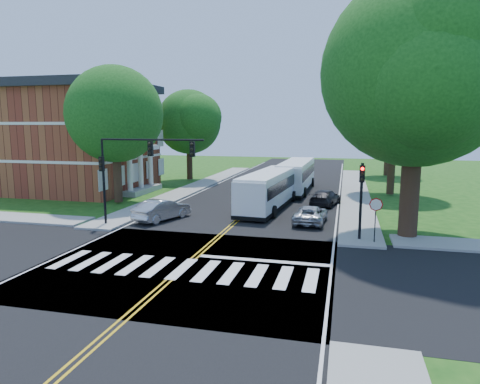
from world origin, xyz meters
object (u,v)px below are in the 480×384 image
(suv, at_px, (311,214))
(hatchback, at_px, (162,210))
(bus_follow, at_px, (296,175))
(dark_sedan, at_px, (325,198))
(signal_nw, at_px, (135,161))
(signal_ne, at_px, (361,191))
(bus_lead, at_px, (269,189))

(suv, bearing_deg, hatchback, 11.67)
(bus_follow, height_order, dark_sedan, bus_follow)
(signal_nw, distance_m, bus_follow, 20.19)
(signal_nw, height_order, signal_ne, signal_nw)
(bus_follow, xyz_separation_m, dark_sedan, (3.26, -7.23, -0.95))
(dark_sedan, bearing_deg, bus_lead, 41.13)
(bus_lead, xyz_separation_m, hatchback, (-6.57, -6.10, -0.81))
(signal_ne, height_order, bus_follow, signal_ne)
(bus_follow, bearing_deg, hatchback, 65.18)
(signal_ne, bearing_deg, bus_lead, 128.49)
(suv, bearing_deg, bus_lead, -47.90)
(signal_nw, distance_m, suv, 12.25)
(suv, bearing_deg, bus_follow, -76.67)
(signal_ne, relative_size, bus_follow, 0.37)
(suv, distance_m, dark_sedan, 6.93)
(bus_lead, bearing_deg, suv, 133.71)
(hatchback, bearing_deg, signal_ne, -171.39)
(signal_ne, distance_m, bus_follow, 19.10)
(hatchback, bearing_deg, suv, -152.20)
(signal_ne, height_order, suv, signal_ne)
(bus_lead, distance_m, hatchback, 9.00)
(signal_nw, height_order, bus_follow, signal_nw)
(bus_lead, distance_m, suv, 5.91)
(bus_lead, distance_m, bus_follow, 9.67)
(bus_lead, bearing_deg, dark_sedan, -146.78)
(suv, xyz_separation_m, dark_sedan, (0.66, 6.90, 0.04))
(signal_nw, relative_size, hatchback, 1.58)
(signal_nw, height_order, suv, signal_nw)
(signal_ne, bearing_deg, dark_sedan, 102.67)
(hatchback, bearing_deg, bus_follow, -96.96)
(bus_lead, xyz_separation_m, suv, (3.68, -4.52, -0.95))
(signal_nw, bearing_deg, suv, 20.35)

